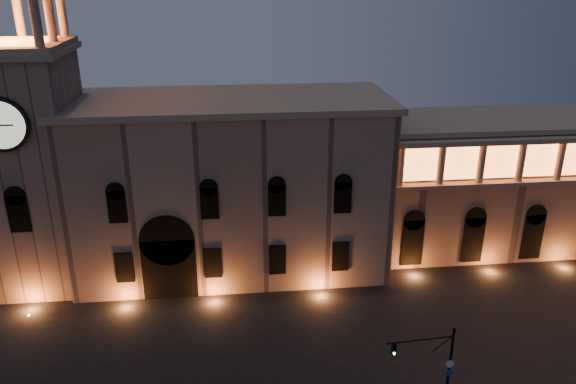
% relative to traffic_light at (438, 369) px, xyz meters
% --- Properties ---
extents(government_building, '(30.80, 12.80, 17.60)m').
position_rel_traffic_light_xyz_m(government_building, '(-13.53, 22.61, 5.21)').
color(government_building, '#8F705D').
rests_on(government_building, ground).
extents(clock_tower, '(9.80, 9.80, 32.40)m').
position_rel_traffic_light_xyz_m(clock_tower, '(-31.96, 21.66, 8.94)').
color(clock_tower, '#8F705D').
rests_on(clock_tower, ground).
extents(colonnade_wing, '(40.60, 11.50, 14.50)m').
position_rel_traffic_light_xyz_m(colonnade_wing, '(20.54, 24.60, 3.77)').
color(colonnade_wing, '#896A58').
rests_on(colonnade_wing, ground).
extents(traffic_light, '(4.93, 0.73, 6.78)m').
position_rel_traffic_light_xyz_m(traffic_light, '(0.00, 0.00, 0.00)').
color(traffic_light, black).
rests_on(traffic_light, ground).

